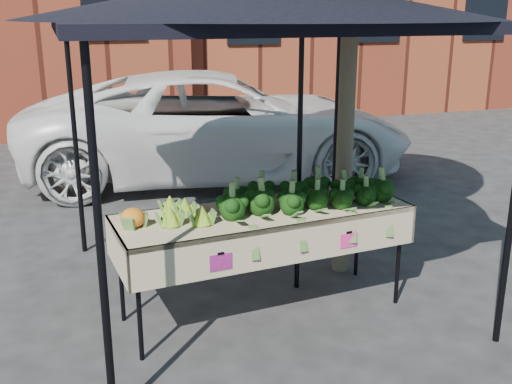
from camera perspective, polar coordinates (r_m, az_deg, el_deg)
name	(u,v)px	position (r m, az deg, el deg)	size (l,w,h in m)	color
ground	(291,310)	(5.25, 3.34, -11.05)	(90.00, 90.00, 0.00)	#242426
table	(264,262)	(5.02, 0.74, -6.64)	(2.46, 1.00, 0.90)	#BDAC8E
canopy	(258,142)	(5.16, 0.20, 4.72)	(3.16, 3.16, 2.74)	black
broccoli_heap	(304,190)	(4.97, 4.58, 0.16)	(1.54, 0.57, 0.26)	black
romanesco_cluster	(181,206)	(4.70, -7.06, -1.30)	(0.43, 0.57, 0.20)	#7AB429
cauliflower_pair	(133,216)	(4.56, -11.57, -2.20)	(0.20, 0.20, 0.18)	orange
street_tree	(350,34)	(5.55, 8.85, 14.57)	(2.29, 2.29, 4.50)	#1E4C14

